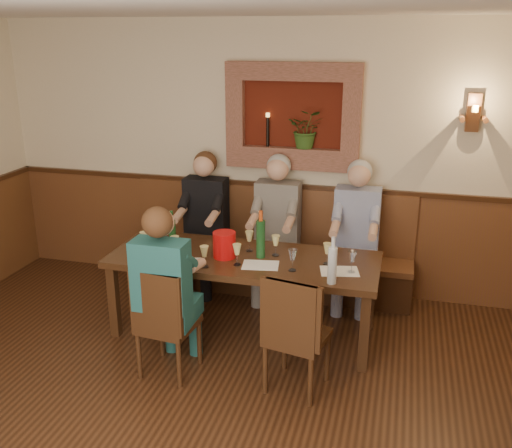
{
  "coord_description": "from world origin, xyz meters",
  "views": [
    {
      "loc": [
        1.31,
        -2.7,
        2.66
      ],
      "look_at": [
        0.1,
        1.9,
        1.05
      ],
      "focal_mm": 40.0,
      "sensor_mm": 36.0,
      "label": 1
    }
  ],
  "objects": [
    {
      "name": "room_shell",
      "position": [
        0.0,
        0.0,
        1.89
      ],
      "size": [
        6.04,
        6.04,
        2.82
      ],
      "color": "beige",
      "rests_on": "ground"
    },
    {
      "name": "wainscoting",
      "position": [
        0.0,
        -0.0,
        0.59
      ],
      "size": [
        6.02,
        6.02,
        1.15
      ],
      "color": "brown",
      "rests_on": "ground"
    },
    {
      "name": "wall_niche",
      "position": [
        0.24,
        2.94,
        1.81
      ],
      "size": [
        1.36,
        0.3,
        1.06
      ],
      "color": "#51170B",
      "rests_on": "ground"
    },
    {
      "name": "wall_sconce",
      "position": [
        1.9,
        2.93,
        1.94
      ],
      "size": [
        0.25,
        0.2,
        0.35
      ],
      "color": "brown",
      "rests_on": "ground"
    },
    {
      "name": "dining_table",
      "position": [
        0.0,
        1.85,
        0.68
      ],
      "size": [
        2.4,
        0.9,
        0.75
      ],
      "color": "#362010",
      "rests_on": "ground"
    },
    {
      "name": "bench",
      "position": [
        0.0,
        2.79,
        0.33
      ],
      "size": [
        3.0,
        0.45,
        1.11
      ],
      "color": "#381E0F",
      "rests_on": "ground"
    },
    {
      "name": "chair_near_left",
      "position": [
        -0.41,
        1.05,
        0.28
      ],
      "size": [
        0.46,
        0.46,
        0.95
      ],
      "rotation": [
        0.0,
        0.0,
        -0.1
      ],
      "color": "#362010",
      "rests_on": "ground"
    },
    {
      "name": "chair_near_right",
      "position": [
        0.63,
        1.09,
        0.28
      ],
      "size": [
        0.51,
        0.51,
        0.98
      ],
      "rotation": [
        0.0,
        0.0,
        -0.2
      ],
      "color": "#362010",
      "rests_on": "ground"
    },
    {
      "name": "person_bench_left",
      "position": [
        -0.68,
        2.69,
        0.62
      ],
      "size": [
        0.45,
        0.55,
        1.49
      ],
      "color": "black",
      "rests_on": "ground"
    },
    {
      "name": "person_bench_mid",
      "position": [
        0.1,
        2.69,
        0.62
      ],
      "size": [
        0.45,
        0.55,
        1.5
      ],
      "color": "#5A5653",
      "rests_on": "ground"
    },
    {
      "name": "person_bench_right",
      "position": [
        0.91,
        2.69,
        0.62
      ],
      "size": [
        0.45,
        0.55,
        1.49
      ],
      "color": "navy",
      "rests_on": "ground"
    },
    {
      "name": "person_chair_front",
      "position": [
        -0.41,
        1.07,
        0.6
      ],
      "size": [
        0.43,
        0.52,
        1.44
      ],
      "color": "navy",
      "rests_on": "ground"
    },
    {
      "name": "spittoon_bucket",
      "position": [
        -0.16,
        1.8,
        0.87
      ],
      "size": [
        0.23,
        0.23,
        0.23
      ],
      "primitive_type": "cylinder",
      "rotation": [
        0.0,
        0.0,
        -0.15
      ],
      "color": "red",
      "rests_on": "dining_table"
    },
    {
      "name": "wine_bottle_green_a",
      "position": [
        0.15,
        1.88,
        0.93
      ],
      "size": [
        0.1,
        0.1,
        0.43
      ],
      "rotation": [
        0.0,
        0.0,
        -0.33
      ],
      "color": "#19471E",
      "rests_on": "dining_table"
    },
    {
      "name": "wine_bottle_green_b",
      "position": [
        -0.69,
        1.88,
        0.9
      ],
      "size": [
        0.07,
        0.07,
        0.36
      ],
      "rotation": [
        0.0,
        0.0,
        0.13
      ],
      "color": "#19471E",
      "rests_on": "dining_table"
    },
    {
      "name": "water_bottle",
      "position": [
        0.83,
        1.48,
        0.91
      ],
      "size": [
        0.09,
        0.09,
        0.39
      ],
      "rotation": [
        0.0,
        0.0,
        -0.27
      ],
      "color": "silver",
      "rests_on": "dining_table"
    },
    {
      "name": "tasting_sheet_a",
      "position": [
        -0.79,
        1.79,
        0.75
      ],
      "size": [
        0.35,
        0.29,
        0.0
      ],
      "primitive_type": "cube",
      "rotation": [
        0.0,
        0.0,
        -0.22
      ],
      "color": "white",
      "rests_on": "dining_table"
    },
    {
      "name": "tasting_sheet_b",
      "position": [
        0.19,
        1.69,
        0.75
      ],
      "size": [
        0.34,
        0.27,
        0.0
      ],
      "primitive_type": "cube",
      "rotation": [
        0.0,
        0.0,
        0.16
      ],
      "color": "white",
      "rests_on": "dining_table"
    },
    {
      "name": "tasting_sheet_c",
      "position": [
        0.87,
        1.74,
        0.75
      ],
      "size": [
        0.36,
        0.29,
        0.0
      ],
      "primitive_type": "cube",
      "rotation": [
        0.0,
        0.0,
        0.22
      ],
      "color": "white",
      "rests_on": "dining_table"
    },
    {
      "name": "tasting_sheet_d",
      "position": [
        -0.48,
        1.57,
        0.75
      ],
      "size": [
        0.37,
        0.31,
        0.0
      ],
      "primitive_type": "cube",
      "rotation": [
        0.0,
        0.0,
        0.3
      ],
      "color": "white",
      "rests_on": "dining_table"
    },
    {
      "name": "wine_glass_0",
      "position": [
        -0.91,
        1.73,
        0.85
      ],
      "size": [
        0.08,
        0.08,
        0.19
      ],
      "primitive_type": null,
      "color": "#DED485",
      "rests_on": "dining_table"
    },
    {
      "name": "wine_glass_1",
      "position": [
        -0.74,
        1.96,
        0.85
      ],
      "size": [
        0.08,
        0.08,
        0.19
      ],
      "primitive_type": null,
      "color": "white",
      "rests_on": "dining_table"
    },
    {
      "name": "wine_glass_2",
      "position": [
        -0.59,
        1.7,
        0.85
      ],
      "size": [
        0.08,
        0.08,
        0.19
      ],
      "primitive_type": null,
      "color": "#DED485",
      "rests_on": "dining_table"
    },
    {
      "name": "wine_glass_3",
      "position": [
        -0.27,
        1.91,
        0.85
      ],
      "size": [
        0.08,
        0.08,
        0.19
      ],
      "primitive_type": null,
      "color": "white",
      "rests_on": "dining_table"
    },
    {
      "name": "wine_glass_4",
      "position": [
        -0.0,
        1.65,
        0.85
      ],
      "size": [
        0.08,
        0.08,
        0.19
      ],
      "primitive_type": null,
      "color": "#DED485",
      "rests_on": "dining_table"
    },
    {
      "name": "wine_glass_5",
      "position": [
        0.27,
        1.95,
        0.85
      ],
      "size": [
        0.08,
        0.08,
        0.19
      ],
      "primitive_type": null,
      "color": "#DED485",
      "rests_on": "dining_table"
    },
    {
      "name": "wine_glass_6",
      "position": [
        0.48,
        1.65,
        0.85
      ],
      "size": [
        0.08,
        0.08,
        0.19
      ],
      "primitive_type": null,
      "color": "white",
      "rests_on": "dining_table"
    },
    {
      "name": "wine_glass_7",
      "position": [
        0.74,
        1.87,
        0.85
      ],
      "size": [
        0.08,
        0.08,
        0.19
      ],
      "primitive_type": null,
      "color": "#DED485",
      "rests_on": "dining_table"
    },
    {
      "name": "wine_glass_8",
      "position": [
        0.97,
        1.74,
        0.85
      ],
      "size": [
        0.08,
        0.08,
        0.19
      ],
      "primitive_type": null,
      "color": "white",
      "rests_on": "dining_table"
    },
    {
      "name": "wine_glass_9",
      "position": [
        -0.26,
        1.54,
        0.85
      ],
      "size": [
        0.08,
        0.08,
        0.19
      ],
      "primitive_type": null,
      "color": "#DED485",
      "rests_on": "dining_table"
    },
    {
      "name": "wine_glass_10",
      "position": [
        0.01,
        2.0,
        0.85
      ],
      "size": [
        0.08,
        0.08,
        0.19
      ],
      "primitive_type": null,
      "color": "#DED485",
      "rests_on": "dining_table"
    }
  ]
}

